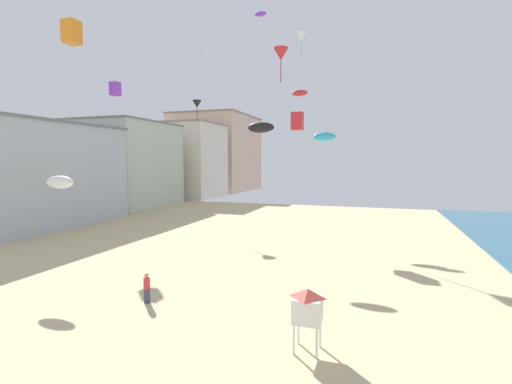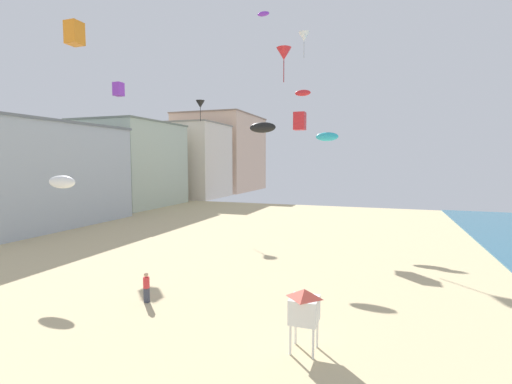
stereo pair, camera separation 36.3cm
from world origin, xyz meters
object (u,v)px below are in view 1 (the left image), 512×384
at_px(kite_purple_parafoil, 261,14).
at_px(kite_red_box, 297,121).
at_px(kite_red_delta, 281,54).
at_px(kite_red_parafoil, 300,93).
at_px(kite_flyer, 147,286).
at_px(kite_cyan_parafoil, 324,137).
at_px(kite_purple_box, 115,89).
at_px(kite_white_parafoil, 60,182).
at_px(kite_black_parafoil_2, 261,128).
at_px(lifeguard_stand, 308,306).
at_px(kite_orange_box, 72,32).
at_px(kite_black_delta, 197,104).
at_px(kite_white_delta, 301,37).

distance_m(kite_purple_parafoil, kite_red_box, 12.92).
relative_size(kite_red_delta, kite_red_parafoil, 2.10).
height_order(kite_flyer, kite_red_box, kite_red_box).
height_order(kite_purple_parafoil, kite_cyan_parafoil, kite_purple_parafoil).
bearing_deg(kite_purple_box, kite_red_parafoil, 33.80).
bearing_deg(kite_white_parafoil, kite_black_parafoil_2, 45.84).
height_order(lifeguard_stand, kite_orange_box, kite_orange_box).
bearing_deg(kite_red_box, kite_black_delta, 159.99).
relative_size(kite_red_delta, kite_cyan_parafoil, 1.68).
height_order(kite_purple_parafoil, kite_white_parafoil, kite_purple_parafoil).
bearing_deg(lifeguard_stand, kite_black_parafoil_2, 128.49).
height_order(kite_black_delta, kite_white_delta, kite_white_delta).
bearing_deg(kite_white_parafoil, kite_red_parafoil, 65.65).
bearing_deg(kite_orange_box, kite_white_parafoil, -58.00).
bearing_deg(kite_red_delta, kite_purple_parafoil, -121.39).
relative_size(kite_red_box, kite_white_parafoil, 0.80).
bearing_deg(kite_purple_box, kite_black_delta, 68.45).
xyz_separation_m(lifeguard_stand, kite_red_box, (-5.27, 22.30, 9.74)).
height_order(kite_flyer, kite_purple_parafoil, kite_purple_parafoil).
relative_size(kite_flyer, kite_white_delta, 0.64).
xyz_separation_m(kite_red_box, kite_cyan_parafoil, (2.48, 1.62, -1.48)).
height_order(kite_black_delta, kite_purple_box, kite_purple_box).
distance_m(kite_purple_parafoil, kite_white_delta, 5.76).
bearing_deg(kite_cyan_parafoil, kite_purple_parafoil, 172.88).
bearing_deg(kite_black_delta, kite_orange_box, -92.31).
bearing_deg(lifeguard_stand, kite_purple_parafoil, 126.14).
bearing_deg(kite_purple_parafoil, kite_black_delta, 164.72).
xyz_separation_m(kite_black_delta, kite_purple_parafoil, (9.00, -2.46, 8.73)).
distance_m(kite_black_delta, kite_red_box, 14.85).
xyz_separation_m(kite_flyer, kite_red_box, (3.81, 20.07, 10.66)).
bearing_deg(kite_cyan_parafoil, kite_red_box, -146.77).
relative_size(lifeguard_stand, kite_orange_box, 1.50).
bearing_deg(kite_red_box, kite_red_parafoil, 99.69).
height_order(kite_black_delta, kite_cyan_parafoil, kite_black_delta).
bearing_deg(kite_white_parafoil, kite_black_delta, 94.57).
distance_m(kite_purple_box, kite_white_parafoil, 16.46).
bearing_deg(kite_red_parafoil, kite_purple_box, -146.20).
xyz_separation_m(kite_black_delta, kite_red_box, (13.66, -4.97, -3.06)).
bearing_deg(kite_white_delta, kite_black_parafoil_2, -99.91).
height_order(kite_red_box, kite_cyan_parafoil, kite_red_box).
relative_size(lifeguard_stand, kite_red_box, 1.46).
bearing_deg(kite_orange_box, kite_red_parafoil, 55.88).
bearing_deg(kite_red_box, kite_cyan_parafoil, 33.23).
distance_m(lifeguard_stand, kite_white_delta, 30.50).
bearing_deg(kite_white_parafoil, kite_red_delta, 69.08).
bearing_deg(kite_purple_box, kite_red_delta, 35.00).
bearing_deg(kite_flyer, kite_purple_parafoil, -167.69).
relative_size(kite_red_box, kite_purple_box, 1.30).
xyz_separation_m(kite_white_delta, kite_white_parafoil, (-11.85, -19.36, -13.91)).
distance_m(kite_flyer, kite_purple_box, 24.72).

